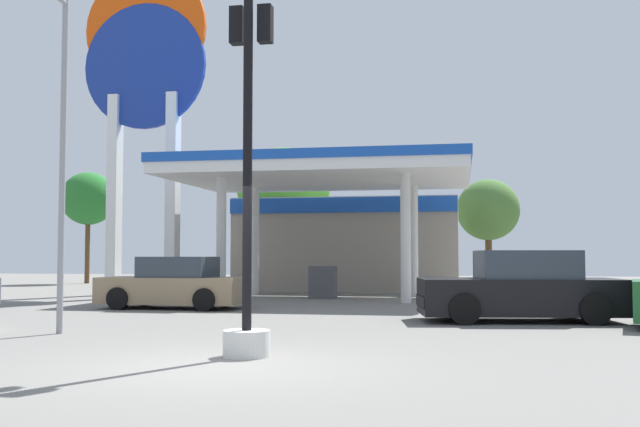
{
  "coord_description": "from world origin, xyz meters",
  "views": [
    {
      "loc": [
        3.18,
        -9.55,
        1.48
      ],
      "look_at": [
        -0.93,
        12.18,
        2.72
      ],
      "focal_mm": 41.77,
      "sensor_mm": 36.0,
      "label": 1
    }
  ],
  "objects_px": {
    "car_3": "(521,289)",
    "corner_streetlamp": "(57,126)",
    "station_pole_sign": "(145,83)",
    "tree_2": "(488,210)",
    "car_0": "(174,285)",
    "traffic_signal_0": "(248,229)",
    "tree_0": "(88,199)",
    "tree_1": "(284,188)"
  },
  "relations": [
    {
      "from": "station_pole_sign",
      "to": "corner_streetlamp",
      "type": "relative_size",
      "value": 1.92
    },
    {
      "from": "tree_2",
      "to": "corner_streetlamp",
      "type": "bearing_deg",
      "value": -110.31
    },
    {
      "from": "car_3",
      "to": "traffic_signal_0",
      "type": "height_order",
      "value": "traffic_signal_0"
    },
    {
      "from": "tree_0",
      "to": "tree_2",
      "type": "xyz_separation_m",
      "value": [
        20.66,
        0.27,
        -0.81
      ]
    },
    {
      "from": "car_3",
      "to": "traffic_signal_0",
      "type": "distance_m",
      "value": 8.08
    },
    {
      "from": "traffic_signal_0",
      "to": "tree_0",
      "type": "xyz_separation_m",
      "value": [
        -16.25,
        25.65,
        2.58
      ]
    },
    {
      "from": "car_0",
      "to": "tree_1",
      "type": "height_order",
      "value": "tree_1"
    },
    {
      "from": "car_0",
      "to": "car_3",
      "type": "xyz_separation_m",
      "value": [
        9.17,
        -2.39,
        0.07
      ]
    },
    {
      "from": "car_3",
      "to": "tree_0",
      "type": "height_order",
      "value": "tree_0"
    },
    {
      "from": "tree_2",
      "to": "corner_streetlamp",
      "type": "distance_m",
      "value": 25.33
    },
    {
      "from": "station_pole_sign",
      "to": "car_0",
      "type": "height_order",
      "value": "station_pole_sign"
    },
    {
      "from": "car_0",
      "to": "tree_1",
      "type": "relative_size",
      "value": 0.61
    },
    {
      "from": "car_0",
      "to": "tree_0",
      "type": "distance_m",
      "value": 20.54
    },
    {
      "from": "station_pole_sign",
      "to": "tree_0",
      "type": "relative_size",
      "value": 2.11
    },
    {
      "from": "car_0",
      "to": "tree_1",
      "type": "bearing_deg",
      "value": 91.93
    },
    {
      "from": "car_3",
      "to": "tree_1",
      "type": "relative_size",
      "value": 0.7
    },
    {
      "from": "car_0",
      "to": "tree_2",
      "type": "relative_size",
      "value": 0.79
    },
    {
      "from": "car_3",
      "to": "corner_streetlamp",
      "type": "distance_m",
      "value": 10.38
    },
    {
      "from": "tree_1",
      "to": "corner_streetlamp",
      "type": "distance_m",
      "value": 22.04
    },
    {
      "from": "station_pole_sign",
      "to": "traffic_signal_0",
      "type": "bearing_deg",
      "value": -60.93
    },
    {
      "from": "traffic_signal_0",
      "to": "corner_streetlamp",
      "type": "relative_size",
      "value": 0.83
    },
    {
      "from": "station_pole_sign",
      "to": "tree_0",
      "type": "distance_m",
      "value": 13.35
    },
    {
      "from": "station_pole_sign",
      "to": "tree_0",
      "type": "bearing_deg",
      "value": 126.83
    },
    {
      "from": "corner_streetlamp",
      "to": "tree_0",
      "type": "bearing_deg",
      "value": 116.81
    },
    {
      "from": "car_3",
      "to": "traffic_signal_0",
      "type": "relative_size",
      "value": 0.87
    },
    {
      "from": "station_pole_sign",
      "to": "car_0",
      "type": "bearing_deg",
      "value": -59.07
    },
    {
      "from": "corner_streetlamp",
      "to": "tree_2",
      "type": "bearing_deg",
      "value": 69.69
    },
    {
      "from": "tree_2",
      "to": "car_3",
      "type": "bearing_deg",
      "value": -90.02
    },
    {
      "from": "car_3",
      "to": "traffic_signal_0",
      "type": "bearing_deg",
      "value": -123.46
    },
    {
      "from": "station_pole_sign",
      "to": "corner_streetlamp",
      "type": "height_order",
      "value": "station_pole_sign"
    },
    {
      "from": "tree_1",
      "to": "car_3",
      "type": "bearing_deg",
      "value": -61.05
    },
    {
      "from": "car_0",
      "to": "car_3",
      "type": "relative_size",
      "value": 0.87
    },
    {
      "from": "car_3",
      "to": "tree_1",
      "type": "xyz_separation_m",
      "value": [
        -9.68,
        17.5,
        3.99
      ]
    },
    {
      "from": "traffic_signal_0",
      "to": "tree_0",
      "type": "bearing_deg",
      "value": 122.36
    },
    {
      "from": "tree_0",
      "to": "tree_2",
      "type": "bearing_deg",
      "value": 0.74
    },
    {
      "from": "traffic_signal_0",
      "to": "tree_2",
      "type": "distance_m",
      "value": 26.35
    },
    {
      "from": "station_pole_sign",
      "to": "tree_2",
      "type": "xyz_separation_m",
      "value": [
        12.94,
        10.58,
        -4.3
      ]
    },
    {
      "from": "traffic_signal_0",
      "to": "tree_1",
      "type": "xyz_separation_m",
      "value": [
        -5.27,
        24.17,
        2.84
      ]
    },
    {
      "from": "car_0",
      "to": "traffic_signal_0",
      "type": "relative_size",
      "value": 0.76
    },
    {
      "from": "traffic_signal_0",
      "to": "tree_2",
      "type": "height_order",
      "value": "traffic_signal_0"
    },
    {
      "from": "car_3",
      "to": "tree_1",
      "type": "bearing_deg",
      "value": 118.95
    },
    {
      "from": "car_0",
      "to": "traffic_signal_0",
      "type": "xyz_separation_m",
      "value": [
        4.76,
        -9.05,
        1.21
      ]
    }
  ]
}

